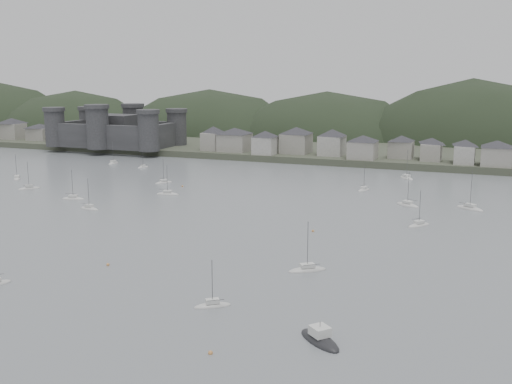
% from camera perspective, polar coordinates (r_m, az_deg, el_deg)
% --- Properties ---
extents(ground, '(900.00, 900.00, 0.00)m').
position_cam_1_polar(ground, '(112.62, -14.44, -9.89)').
color(ground, slate).
rests_on(ground, ground).
extents(far_shore_land, '(900.00, 250.00, 3.00)m').
position_cam_1_polar(far_shore_land, '(386.44, 12.18, 5.20)').
color(far_shore_land, '#383D2D').
rests_on(far_shore_land, ground).
extents(forested_ridge, '(851.55, 103.94, 102.57)m').
position_cam_1_polar(forested_ridge, '(362.10, 12.17, 2.78)').
color(forested_ridge, black).
rests_on(forested_ridge, ground).
extents(castle, '(66.00, 43.00, 20.00)m').
position_cam_1_polar(castle, '(322.73, -13.11, 5.73)').
color(castle, '#303032').
rests_on(castle, far_shore_land).
extents(waterfront_town, '(451.48, 28.46, 12.92)m').
position_cam_1_polar(waterfront_town, '(269.74, 18.86, 3.92)').
color(waterfront_town, gray).
rests_on(waterfront_town, far_shore_land).
extents(sailboat_lead, '(6.44, 7.51, 10.35)m').
position_cam_1_polar(sailboat_lead, '(165.80, 15.20, -3.07)').
color(sailboat_lead, beige).
rests_on(sailboat_lead, ground).
extents(moored_fleet, '(253.51, 178.44, 12.43)m').
position_cam_1_polar(moored_fleet, '(172.15, -5.16, -2.20)').
color(moored_fleet, beige).
rests_on(moored_fleet, ground).
extents(motor_launch_near, '(9.12, 8.50, 4.17)m').
position_cam_1_polar(motor_launch_near, '(93.90, 6.07, -13.77)').
color(motor_launch_near, black).
rests_on(motor_launch_near, ground).
extents(mooring_buoys, '(192.87, 115.38, 0.70)m').
position_cam_1_polar(mooring_buoys, '(142.64, -4.81, -5.02)').
color(mooring_buoys, '#D18A45').
rests_on(mooring_buoys, ground).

